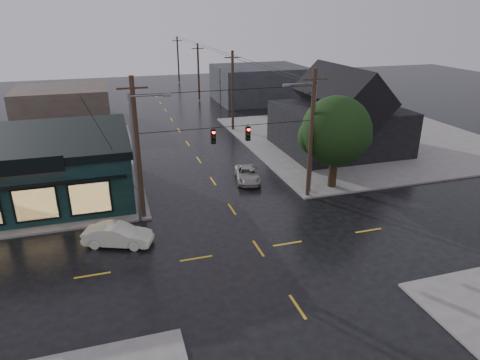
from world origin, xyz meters
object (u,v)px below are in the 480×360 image
object	(u,v)px
suv_silver	(248,174)
sedan_cream	(118,235)
utility_pole_nw	(144,218)
utility_pole_ne	(307,196)
corner_tree	(336,131)

from	to	relation	value
suv_silver	sedan_cream	bearing A→B (deg)	-132.70
utility_pole_nw	utility_pole_ne	distance (m)	13.00
corner_tree	utility_pole_ne	xyz separation A→B (m)	(-2.78, -1.11, -4.93)
utility_pole_nw	sedan_cream	world-z (taller)	utility_pole_nw
utility_pole_ne	sedan_cream	xyz separation A→B (m)	(-14.92, -3.44, 0.71)
utility_pole_nw	utility_pole_ne	bearing A→B (deg)	0.00
utility_pole_ne	utility_pole_nw	bearing A→B (deg)	180.00
corner_tree	utility_pole_ne	size ratio (longest dim) A/B	0.75
utility_pole_ne	sedan_cream	size ratio (longest dim) A/B	2.35
sedan_cream	suv_silver	distance (m)	13.97
utility_pole_ne	sedan_cream	distance (m)	15.33
utility_pole_nw	sedan_cream	distance (m)	4.00
corner_tree	suv_silver	distance (m)	8.47
utility_pole_nw	utility_pole_ne	world-z (taller)	same
utility_pole_ne	suv_silver	xyz separation A→B (m)	(-3.56, 4.69, 0.60)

